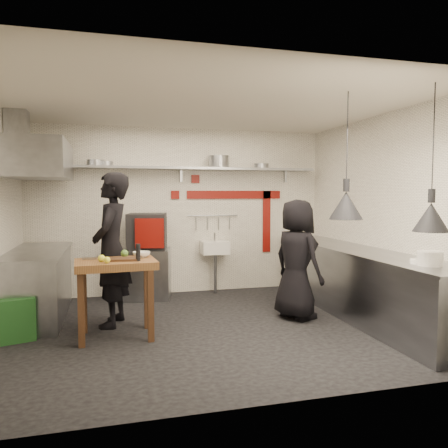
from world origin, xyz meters
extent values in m
plane|color=black|center=(0.00, 0.00, 0.00)|extent=(5.00, 5.00, 0.00)
plane|color=beige|center=(0.00, 0.00, 2.80)|extent=(5.00, 5.00, 0.00)
cube|color=white|center=(0.00, 2.10, 1.40)|extent=(5.00, 0.04, 2.80)
cube|color=white|center=(0.00, -2.10, 1.40)|extent=(5.00, 0.04, 2.80)
cube|color=white|center=(2.50, 0.00, 1.40)|extent=(0.04, 4.20, 2.80)
cube|color=maroon|center=(0.95, 2.08, 1.68)|extent=(1.70, 0.02, 0.14)
cube|color=maroon|center=(1.55, 2.08, 1.20)|extent=(0.14, 0.02, 1.10)
cube|color=maroon|center=(0.25, 2.08, 1.95)|extent=(0.14, 0.02, 0.14)
cube|color=maroon|center=(-0.10, 2.08, 1.68)|extent=(0.14, 0.02, 0.14)
cube|color=gray|center=(0.00, 1.92, 2.12)|extent=(4.60, 0.34, 0.04)
cube|color=gray|center=(-1.90, 2.07, 2.02)|extent=(0.04, 0.06, 0.24)
cube|color=gray|center=(0.00, 2.07, 2.02)|extent=(0.04, 0.06, 0.24)
cube|color=gray|center=(1.90, 2.07, 2.02)|extent=(0.04, 0.06, 0.24)
cylinder|color=gray|center=(-1.38, 1.92, 2.19)|extent=(0.31, 0.31, 0.09)
cylinder|color=gray|center=(-1.23, 1.92, 2.18)|extent=(0.26, 0.26, 0.07)
cylinder|color=gray|center=(0.62, 1.92, 2.24)|extent=(0.44, 0.44, 0.20)
cylinder|color=gray|center=(1.39, 1.92, 2.18)|extent=(0.29, 0.29, 0.08)
cube|color=gray|center=(-0.61, 1.82, 0.40)|extent=(0.85, 0.80, 0.80)
cube|color=black|center=(-0.60, 1.79, 1.09)|extent=(0.69, 0.66, 0.58)
cube|color=maroon|center=(-0.59, 1.45, 1.09)|extent=(0.44, 0.11, 0.46)
cube|color=black|center=(-0.62, 1.49, 1.09)|extent=(0.32, 0.07, 0.34)
cube|color=white|center=(0.55, 1.92, 0.78)|extent=(0.46, 0.34, 0.22)
cylinder|color=gray|center=(0.55, 1.92, 0.96)|extent=(0.03, 0.03, 0.14)
cylinder|color=gray|center=(0.55, 1.88, 0.34)|extent=(0.06, 0.06, 0.66)
cylinder|color=gray|center=(0.55, 2.06, 1.32)|extent=(0.90, 0.02, 0.02)
cube|color=gray|center=(2.15, 0.00, 0.45)|extent=(0.70, 3.80, 0.90)
cube|color=gray|center=(2.15, 0.00, 0.92)|extent=(0.76, 3.90, 0.03)
cylinder|color=white|center=(2.12, -1.39, 1.01)|extent=(0.30, 0.30, 0.15)
cylinder|color=white|center=(2.10, -1.24, 0.96)|extent=(0.20, 0.20, 0.05)
cube|color=gray|center=(-2.15, 1.05, 0.45)|extent=(0.70, 1.90, 0.90)
cube|color=gray|center=(-2.15, 1.05, 0.92)|extent=(0.76, 2.00, 0.03)
cube|color=gray|center=(-2.10, 1.05, 2.15)|extent=(0.78, 1.60, 0.50)
cube|color=gray|center=(-2.35, 1.05, 2.55)|extent=(0.28, 0.28, 0.50)
cube|color=#1E5420|center=(-2.26, 0.15, 0.25)|extent=(0.47, 0.47, 0.50)
cube|color=#462A19|center=(-1.04, -0.09, 0.93)|extent=(0.36, 0.27, 0.02)
cylinder|color=black|center=(-0.87, -0.20, 1.02)|extent=(0.07, 0.07, 0.20)
sphere|color=yellow|center=(-1.28, -0.16, 0.96)|extent=(0.10, 0.10, 0.08)
sphere|color=yellow|center=(-1.22, -0.28, 0.96)|extent=(0.09, 0.09, 0.07)
sphere|color=#4F7C2F|center=(-1.02, 0.12, 0.97)|extent=(0.11, 0.11, 0.09)
cube|color=gray|center=(-1.42, 0.09, 0.94)|extent=(0.18, 0.15, 0.03)
imported|color=white|center=(-0.81, 0.11, 0.95)|extent=(0.21, 0.21, 0.07)
imported|color=black|center=(-1.17, 0.44, 0.99)|extent=(0.64, 0.81, 1.97)
imported|color=black|center=(1.27, 0.13, 0.81)|extent=(0.76, 0.92, 1.62)
camera|label=1|loc=(-1.19, -5.30, 1.70)|focal=35.00mm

